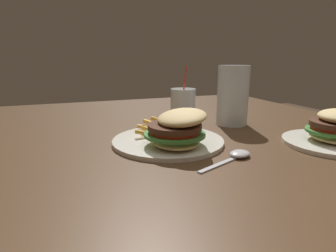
{
  "coord_description": "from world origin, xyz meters",
  "views": [
    {
      "loc": [
        0.55,
        -0.29,
        0.96
      ],
      "look_at": [
        -0.08,
        -0.06,
        0.79
      ],
      "focal_mm": 30.0,
      "sensor_mm": 36.0,
      "label": 1
    }
  ],
  "objects_px": {
    "spoon": "(237,155)",
    "juice_glass": "(183,105)",
    "beer_glass": "(233,97)",
    "meal_plate_far": "(334,132)",
    "meal_plate_near": "(173,133)"
  },
  "relations": [
    {
      "from": "juice_glass",
      "to": "spoon",
      "type": "xyz_separation_m",
      "value": [
        0.38,
        -0.04,
        -0.04
      ]
    },
    {
      "from": "meal_plate_near",
      "to": "meal_plate_far",
      "type": "relative_size",
      "value": 1.23
    },
    {
      "from": "meal_plate_near",
      "to": "juice_glass",
      "type": "xyz_separation_m",
      "value": [
        -0.26,
        0.14,
        0.02
      ]
    },
    {
      "from": "meal_plate_near",
      "to": "juice_glass",
      "type": "distance_m",
      "value": 0.29
    },
    {
      "from": "juice_glass",
      "to": "spoon",
      "type": "distance_m",
      "value": 0.39
    },
    {
      "from": "spoon",
      "to": "meal_plate_far",
      "type": "xyz_separation_m",
      "value": [
        0.0,
        0.27,
        0.03
      ]
    },
    {
      "from": "meal_plate_near",
      "to": "beer_glass",
      "type": "xyz_separation_m",
      "value": [
        -0.14,
        0.25,
        0.06
      ]
    },
    {
      "from": "spoon",
      "to": "beer_glass",
      "type": "bearing_deg",
      "value": 37.84
    },
    {
      "from": "juice_glass",
      "to": "meal_plate_far",
      "type": "distance_m",
      "value": 0.45
    },
    {
      "from": "spoon",
      "to": "juice_glass",
      "type": "bearing_deg",
      "value": 62.31
    },
    {
      "from": "meal_plate_near",
      "to": "beer_glass",
      "type": "relative_size",
      "value": 1.51
    },
    {
      "from": "beer_glass",
      "to": "meal_plate_far",
      "type": "distance_m",
      "value": 0.29
    },
    {
      "from": "beer_glass",
      "to": "juice_glass",
      "type": "xyz_separation_m",
      "value": [
        -0.12,
        -0.11,
        -0.04
      ]
    },
    {
      "from": "meal_plate_near",
      "to": "meal_plate_far",
      "type": "xyz_separation_m",
      "value": [
        0.12,
        0.37,
        0.0
      ]
    },
    {
      "from": "juice_glass",
      "to": "meal_plate_far",
      "type": "bearing_deg",
      "value": 31.01
    }
  ]
}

